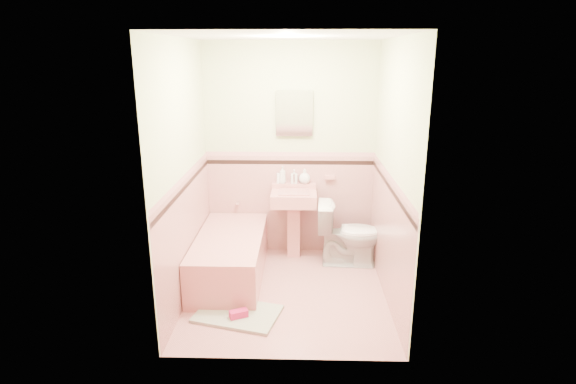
{
  "coord_description": "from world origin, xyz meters",
  "views": [
    {
      "loc": [
        0.13,
        -4.29,
        2.34
      ],
      "look_at": [
        0.0,
        0.25,
        1.0
      ],
      "focal_mm": 29.05,
      "sensor_mm": 36.0,
      "label": 1
    }
  ],
  "objects_px": {
    "medicine_cabinet": "(294,113)",
    "bucket": "(336,248)",
    "soap_bottle_mid": "(294,176)",
    "shoe": "(239,314)",
    "toilet": "(349,234)",
    "soap_bottle_left": "(282,175)",
    "soap_bottle_right": "(305,176)",
    "bathtub": "(230,258)",
    "sink": "(294,225)"
  },
  "relations": [
    {
      "from": "bucket",
      "to": "toilet",
      "type": "bearing_deg",
      "value": -47.79
    },
    {
      "from": "sink",
      "to": "soap_bottle_mid",
      "type": "distance_m",
      "value": 0.58
    },
    {
      "from": "toilet",
      "to": "bucket",
      "type": "bearing_deg",
      "value": 45.31
    },
    {
      "from": "soap_bottle_mid",
      "to": "bucket",
      "type": "height_order",
      "value": "soap_bottle_mid"
    },
    {
      "from": "medicine_cabinet",
      "to": "soap_bottle_left",
      "type": "distance_m",
      "value": 0.73
    },
    {
      "from": "bathtub",
      "to": "soap_bottle_mid",
      "type": "relative_size",
      "value": 9.1
    },
    {
      "from": "soap_bottle_left",
      "to": "shoe",
      "type": "height_order",
      "value": "soap_bottle_left"
    },
    {
      "from": "soap_bottle_mid",
      "to": "medicine_cabinet",
      "type": "bearing_deg",
      "value": 89.93
    },
    {
      "from": "sink",
      "to": "bucket",
      "type": "relative_size",
      "value": 3.31
    },
    {
      "from": "medicine_cabinet",
      "to": "toilet",
      "type": "distance_m",
      "value": 1.52
    },
    {
      "from": "soap_bottle_mid",
      "to": "toilet",
      "type": "distance_m",
      "value": 0.93
    },
    {
      "from": "soap_bottle_mid",
      "to": "bucket",
      "type": "bearing_deg",
      "value": -19.2
    },
    {
      "from": "soap_bottle_mid",
      "to": "shoe",
      "type": "distance_m",
      "value": 1.87
    },
    {
      "from": "soap_bottle_left",
      "to": "medicine_cabinet",
      "type": "bearing_deg",
      "value": 12.28
    },
    {
      "from": "toilet",
      "to": "bathtub",
      "type": "bearing_deg",
      "value": 109.09
    },
    {
      "from": "medicine_cabinet",
      "to": "toilet",
      "type": "height_order",
      "value": "medicine_cabinet"
    },
    {
      "from": "shoe",
      "to": "soap_bottle_right",
      "type": "bearing_deg",
      "value": 44.34
    },
    {
      "from": "bathtub",
      "to": "bucket",
      "type": "distance_m",
      "value": 1.3
    },
    {
      "from": "toilet",
      "to": "shoe",
      "type": "bearing_deg",
      "value": 140.99
    },
    {
      "from": "toilet",
      "to": "medicine_cabinet",
      "type": "bearing_deg",
      "value": 63.83
    },
    {
      "from": "medicine_cabinet",
      "to": "bathtub",
      "type": "bearing_deg",
      "value": -132.58
    },
    {
      "from": "bathtub",
      "to": "bucket",
      "type": "relative_size",
      "value": 6.05
    },
    {
      "from": "soap_bottle_right",
      "to": "shoe",
      "type": "relative_size",
      "value": 1.03
    },
    {
      "from": "soap_bottle_left",
      "to": "bathtub",
      "type": "bearing_deg",
      "value": -127.37
    },
    {
      "from": "sink",
      "to": "bucket",
      "type": "height_order",
      "value": "sink"
    },
    {
      "from": "toilet",
      "to": "bucket",
      "type": "xyz_separation_m",
      "value": [
        -0.14,
        0.16,
        -0.25
      ]
    },
    {
      "from": "soap_bottle_mid",
      "to": "soap_bottle_right",
      "type": "bearing_deg",
      "value": 0.0
    },
    {
      "from": "soap_bottle_mid",
      "to": "soap_bottle_right",
      "type": "relative_size",
      "value": 0.96
    },
    {
      "from": "medicine_cabinet",
      "to": "bucket",
      "type": "relative_size",
      "value": 1.82
    },
    {
      "from": "soap_bottle_left",
      "to": "toilet",
      "type": "bearing_deg",
      "value": -22.94
    },
    {
      "from": "medicine_cabinet",
      "to": "soap_bottle_mid",
      "type": "height_order",
      "value": "medicine_cabinet"
    },
    {
      "from": "bucket",
      "to": "shoe",
      "type": "height_order",
      "value": "bucket"
    },
    {
      "from": "soap_bottle_mid",
      "to": "toilet",
      "type": "bearing_deg",
      "value": -27.19
    },
    {
      "from": "sink",
      "to": "medicine_cabinet",
      "type": "height_order",
      "value": "medicine_cabinet"
    },
    {
      "from": "medicine_cabinet",
      "to": "soap_bottle_right",
      "type": "height_order",
      "value": "medicine_cabinet"
    },
    {
      "from": "sink",
      "to": "toilet",
      "type": "bearing_deg",
      "value": -13.17
    },
    {
      "from": "soap_bottle_mid",
      "to": "shoe",
      "type": "height_order",
      "value": "soap_bottle_mid"
    },
    {
      "from": "bathtub",
      "to": "medicine_cabinet",
      "type": "distance_m",
      "value": 1.78
    },
    {
      "from": "bathtub",
      "to": "soap_bottle_left",
      "type": "height_order",
      "value": "soap_bottle_left"
    },
    {
      "from": "medicine_cabinet",
      "to": "soap_bottle_mid",
      "type": "relative_size",
      "value": 2.73
    },
    {
      "from": "bathtub",
      "to": "sink",
      "type": "bearing_deg",
      "value": 37.93
    },
    {
      "from": "medicine_cabinet",
      "to": "bucket",
      "type": "xyz_separation_m",
      "value": [
        0.5,
        -0.2,
        -1.58
      ]
    },
    {
      "from": "medicine_cabinet",
      "to": "bucket",
      "type": "distance_m",
      "value": 1.67
    },
    {
      "from": "medicine_cabinet",
      "to": "soap_bottle_left",
      "type": "height_order",
      "value": "medicine_cabinet"
    },
    {
      "from": "medicine_cabinet",
      "to": "toilet",
      "type": "xyz_separation_m",
      "value": [
        0.64,
        -0.36,
        -1.33
      ]
    },
    {
      "from": "bucket",
      "to": "medicine_cabinet",
      "type": "bearing_deg",
      "value": 157.81
    },
    {
      "from": "bathtub",
      "to": "soap_bottle_mid",
      "type": "height_order",
      "value": "soap_bottle_mid"
    },
    {
      "from": "soap_bottle_left",
      "to": "shoe",
      "type": "xyz_separation_m",
      "value": [
        -0.34,
        -1.57,
        -0.92
      ]
    },
    {
      "from": "bathtub",
      "to": "shoe",
      "type": "height_order",
      "value": "bathtub"
    },
    {
      "from": "bathtub",
      "to": "sink",
      "type": "relative_size",
      "value": 1.83
    }
  ]
}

